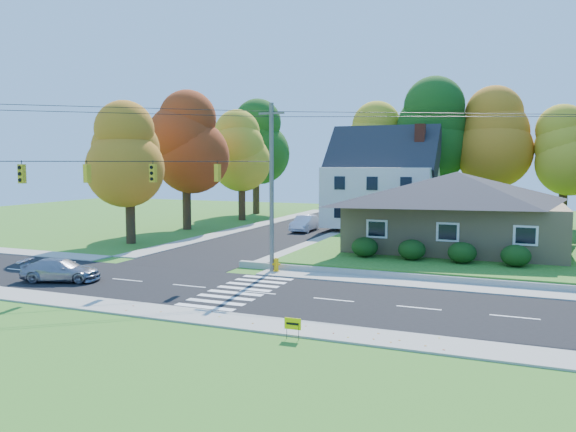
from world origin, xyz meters
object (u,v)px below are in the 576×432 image
object	(u,v)px
silver_sedan	(61,270)
fire_hydrant	(276,265)
white_car	(305,223)
ranch_house	(456,209)

from	to	relation	value
silver_sedan	fire_hydrant	xyz separation A→B (m)	(10.00, 6.79, -0.21)
white_car	fire_hydrant	bearing A→B (deg)	-75.52
ranch_house	fire_hydrant	distance (m)	14.47
ranch_house	fire_hydrant	size ratio (longest dim) A/B	16.24
silver_sedan	white_car	world-z (taller)	white_car
white_car	silver_sedan	bearing A→B (deg)	-100.86
silver_sedan	white_car	size ratio (longest dim) A/B	0.92
white_car	fire_hydrant	world-z (taller)	white_car
ranch_house	white_car	xyz separation A→B (m)	(-14.66, 8.79, -2.49)
silver_sedan	ranch_house	bearing A→B (deg)	-66.23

